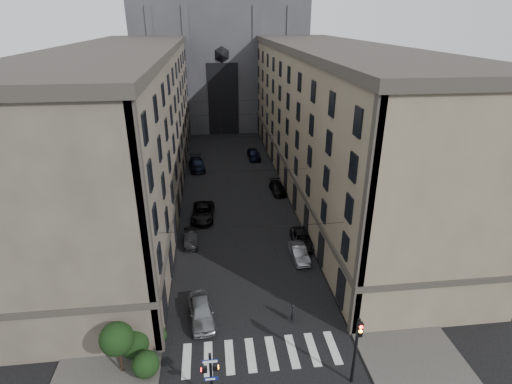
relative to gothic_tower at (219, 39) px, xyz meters
name	(u,v)px	position (x,y,z in m)	size (l,w,h in m)	color
sidewalk_left	(158,189)	(-10.50, -38.96, -17.72)	(7.00, 80.00, 0.15)	#383533
sidewalk_right	(306,182)	(10.50, -38.96, -17.72)	(7.00, 80.00, 0.15)	#383533
zebra_crossing	(261,354)	(0.00, -69.96, -17.79)	(11.00, 3.20, 0.01)	beige
building_left	(127,124)	(-13.44, -38.96, -8.45)	(13.60, 60.60, 18.85)	#4C443A
building_right	(330,119)	(13.44, -38.96, -8.45)	(13.60, 60.60, 18.85)	brown
gothic_tower	(219,39)	(0.00, 0.00, 0.00)	(35.00, 23.00, 58.00)	#2D2D33
pedestrian_signal_left	(211,375)	(-3.51, -73.46, -15.48)	(1.02, 0.38, 4.00)	black
traffic_light_right	(357,344)	(5.60, -73.04, -14.51)	(0.34, 0.50, 5.20)	black
shrub_cluster	(133,345)	(-8.72, -69.95, -16.00)	(3.90, 4.40, 3.90)	black
tram_wires	(232,137)	(0.00, -39.33, -10.55)	(14.00, 60.00, 0.43)	black
car_left_near	(202,311)	(-4.20, -65.92, -16.99)	(1.91, 4.76, 1.62)	slate
car_left_midnear	(191,238)	(-5.44, -54.04, -17.15)	(1.37, 3.93, 1.29)	black
car_left_midfar	(203,212)	(-4.20, -48.40, -17.02)	(2.57, 5.58, 1.55)	black
car_left_far	(197,164)	(-5.21, -31.39, -16.98)	(2.30, 5.65, 1.64)	black
car_right_near	(299,253)	(5.27, -58.26, -17.14)	(1.39, 3.98, 1.31)	gray
car_right_midnear	(302,239)	(6.20, -55.60, -17.13)	(2.20, 4.78, 1.33)	black
car_right_midfar	(278,188)	(5.91, -41.85, -17.15)	(1.81, 4.46, 1.29)	black
car_right_far	(254,154)	(4.25, -27.29, -16.98)	(1.93, 4.79, 1.63)	black
pedestrian	(293,313)	(2.91, -66.96, -16.98)	(0.60, 0.39, 1.63)	black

